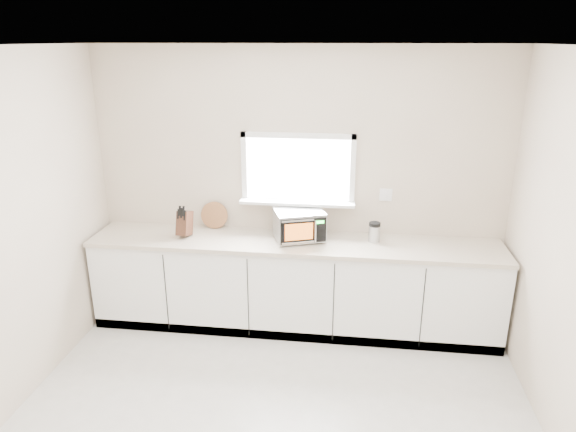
# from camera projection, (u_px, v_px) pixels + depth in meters

# --- Properties ---
(back_wall) EXTENTS (4.00, 0.17, 2.70)m
(back_wall) POSITION_uv_depth(u_px,v_px,m) (298.00, 187.00, 5.02)
(back_wall) COLOR beige
(back_wall) RESTS_ON ground
(cabinets) EXTENTS (3.92, 0.60, 0.88)m
(cabinets) POSITION_uv_depth(u_px,v_px,m) (294.00, 286.00, 5.04)
(cabinets) COLOR white
(cabinets) RESTS_ON ground
(countertop) EXTENTS (3.92, 0.64, 0.04)m
(countertop) POSITION_uv_depth(u_px,v_px,m) (294.00, 243.00, 4.88)
(countertop) COLOR beige
(countertop) RESTS_ON cabinets
(microwave) EXTENTS (0.54, 0.48, 0.29)m
(microwave) POSITION_uv_depth(u_px,v_px,m) (299.00, 225.00, 4.86)
(microwave) COLOR black
(microwave) RESTS_ON countertop
(knife_block) EXTENTS (0.13, 0.23, 0.33)m
(knife_block) POSITION_uv_depth(u_px,v_px,m) (185.00, 223.00, 4.95)
(knife_block) COLOR #4D2A1B
(knife_block) RESTS_ON countertop
(cutting_board) EXTENTS (0.27, 0.07, 0.27)m
(cutting_board) POSITION_uv_depth(u_px,v_px,m) (214.00, 215.00, 5.16)
(cutting_board) COLOR #A4733F
(cutting_board) RESTS_ON countertop
(coffee_grinder) EXTENTS (0.13, 0.13, 0.19)m
(coffee_grinder) POSITION_uv_depth(u_px,v_px,m) (374.00, 232.00, 4.83)
(coffee_grinder) COLOR #AFB2B7
(coffee_grinder) RESTS_ON countertop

